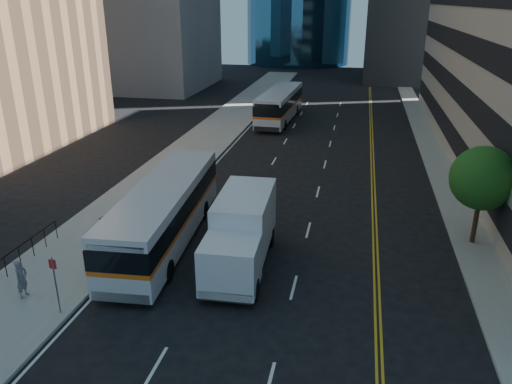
{
  "coord_description": "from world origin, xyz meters",
  "views": [
    {
      "loc": [
        2.74,
        -16.97,
        11.88
      ],
      "look_at": [
        -2.04,
        6.02,
        2.8
      ],
      "focal_mm": 35.0,
      "sensor_mm": 36.0,
      "label": 1
    }
  ],
  "objects_px": {
    "bus_rear": "(280,104)",
    "box_truck": "(241,233)",
    "bus_front": "(165,212)",
    "pedestrian": "(22,279)",
    "street_tree": "(483,178)"
  },
  "relations": [
    {
      "from": "bus_rear",
      "to": "box_truck",
      "type": "height_order",
      "value": "box_truck"
    },
    {
      "from": "bus_rear",
      "to": "pedestrian",
      "type": "distance_m",
      "value": 35.56
    },
    {
      "from": "bus_front",
      "to": "pedestrian",
      "type": "xyz_separation_m",
      "value": [
        -3.93,
        -6.26,
        -0.74
      ]
    },
    {
      "from": "bus_rear",
      "to": "box_truck",
      "type": "distance_m",
      "value": 30.7
    },
    {
      "from": "bus_front",
      "to": "pedestrian",
      "type": "distance_m",
      "value": 7.43
    },
    {
      "from": "bus_front",
      "to": "bus_rear",
      "type": "bearing_deg",
      "value": 83.54
    },
    {
      "from": "box_truck",
      "to": "bus_rear",
      "type": "bearing_deg",
      "value": 93.35
    },
    {
      "from": "pedestrian",
      "to": "box_truck",
      "type": "bearing_deg",
      "value": -61.7
    },
    {
      "from": "street_tree",
      "to": "box_truck",
      "type": "xyz_separation_m",
      "value": [
        -11.19,
        -4.62,
        -1.88
      ]
    },
    {
      "from": "street_tree",
      "to": "bus_rear",
      "type": "relative_size",
      "value": 0.41
    },
    {
      "from": "bus_front",
      "to": "pedestrian",
      "type": "relative_size",
      "value": 7.36
    },
    {
      "from": "bus_rear",
      "to": "pedestrian",
      "type": "relative_size",
      "value": 7.27
    },
    {
      "from": "bus_front",
      "to": "bus_rear",
      "type": "distance_m",
      "value": 28.94
    },
    {
      "from": "bus_front",
      "to": "box_truck",
      "type": "bearing_deg",
      "value": -24.22
    },
    {
      "from": "box_truck",
      "to": "pedestrian",
      "type": "distance_m",
      "value": 9.57
    }
  ]
}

